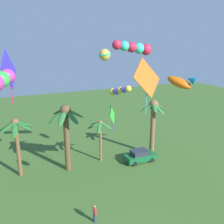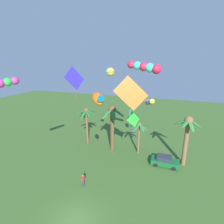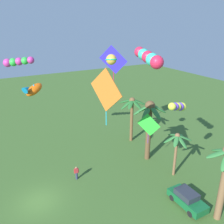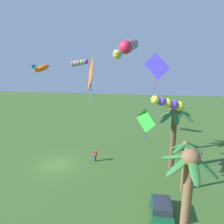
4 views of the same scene
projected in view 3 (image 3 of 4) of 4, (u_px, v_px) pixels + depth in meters
ground_plane at (39, 201)px, 23.75m from camera, size 120.00×120.00×0.00m
palm_tree_1 at (177, 143)px, 26.46m from camera, size 3.13×3.03×5.30m
palm_tree_2 at (132, 108)px, 34.06m from camera, size 3.77×3.75×6.68m
palm_tree_3 at (149, 118)px, 29.24m from camera, size 4.10×4.06×7.82m
parked_car_0 at (187, 199)px, 23.04m from camera, size 3.93×1.79×1.51m
spectator_0 at (76, 173)px, 26.86m from camera, size 0.28×0.55×1.59m
kite_fish_0 at (33, 89)px, 17.45m from camera, size 1.61×1.87×1.07m
kite_diamond_1 at (113, 60)px, 30.39m from camera, size 1.39×3.37×5.03m
kite_ball_2 at (111, 60)px, 21.91m from camera, size 1.42×1.41×0.97m
kite_tube_3 at (149, 57)px, 19.45m from camera, size 3.89×1.40×1.42m
kite_diamond_4 at (149, 125)px, 23.84m from camera, size 1.39×1.86×3.18m
kite_tube_5 at (178, 107)px, 22.48m from camera, size 1.64×2.89×1.44m
kite_diamond_6 at (106, 91)px, 19.28m from camera, size 3.31×1.14×4.79m
kite_tube_7 at (18, 62)px, 26.05m from camera, size 2.05×3.08×1.13m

